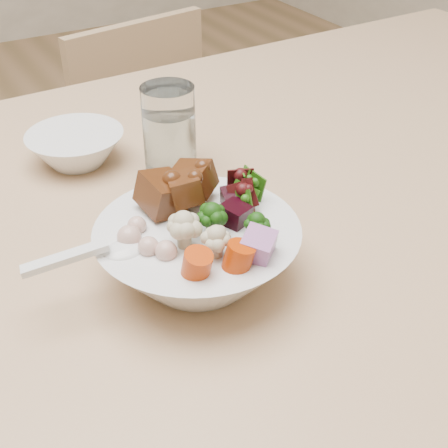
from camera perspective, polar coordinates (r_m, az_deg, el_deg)
The scene contains 6 objects.
dining_table at distance 0.87m, azimuth 3.34°, elevation -1.13°, with size 1.68×0.97×0.78m.
chair_far at distance 1.53m, azimuth -5.08°, elevation 4.62°, with size 0.42×0.42×0.78m.
food_bowl at distance 0.65m, azimuth -2.35°, elevation -2.23°, with size 0.21×0.21×0.12m.
soup_spoon at distance 0.61m, azimuth -10.41°, elevation -2.63°, with size 0.12×0.05×0.02m.
water_glass at distance 0.84m, azimuth -5.01°, elevation 8.22°, with size 0.07×0.07×0.12m.
side_bowl at distance 0.89m, azimuth -13.36°, elevation 6.77°, with size 0.13×0.13×0.04m, color white, non-canonical shape.
Camera 1 is at (-0.11, -0.78, 1.20)m, focal length 50.00 mm.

